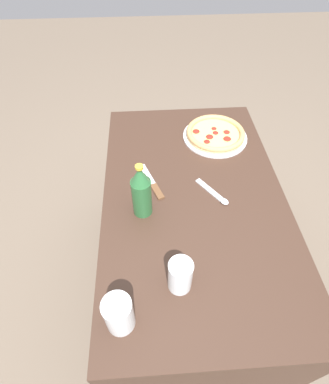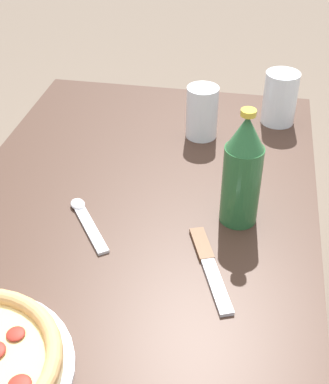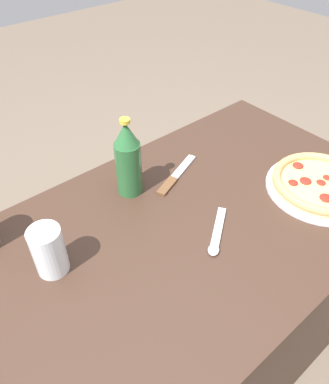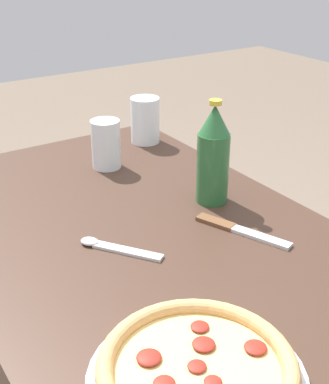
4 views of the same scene
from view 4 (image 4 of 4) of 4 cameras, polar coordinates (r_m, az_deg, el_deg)
The scene contains 7 objects.
table at distance 1.23m, azimuth -1.45°, elevation -18.95°, with size 1.14×0.68×0.70m.
pizza_pepperoni at distance 0.72m, azimuth 3.48°, elevation -18.44°, with size 0.29×0.29×0.04m.
glass_water at distance 1.30m, azimuth -6.26°, elevation 4.98°, with size 0.07×0.07×0.12m.
glass_red_wine at distance 1.46m, azimuth -2.09°, elevation 7.55°, with size 0.08×0.08×0.12m.
beer_bottle at distance 1.11m, azimuth 5.22°, elevation 3.94°, with size 0.07×0.07×0.22m.
knife at distance 1.04m, azimuth 7.83°, elevation -3.99°, with size 0.19×0.09×0.01m.
spoon at distance 0.98m, azimuth -5.66°, elevation -5.86°, with size 0.15×0.11×0.01m.
Camera 4 is at (-0.74, 0.45, 1.22)m, focal length 50.00 mm.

